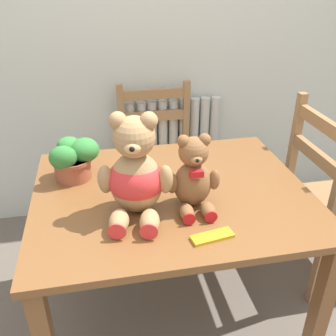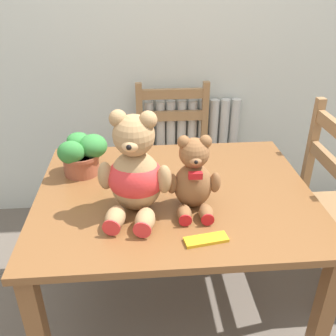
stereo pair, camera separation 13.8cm
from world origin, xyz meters
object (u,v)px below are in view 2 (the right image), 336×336
(chocolate_bar, at_px, (206,240))
(wooden_chair_behind, at_px, (174,161))
(potted_plant, at_px, (82,154))
(teddy_bear_left, at_px, (135,173))
(teddy_bear_right, at_px, (194,178))

(chocolate_bar, bearing_deg, wooden_chair_behind, 90.10)
(potted_plant, bearing_deg, teddy_bear_left, -52.32)
(potted_plant, xyz_separation_m, chocolate_bar, (0.47, -0.51, -0.09))
(wooden_chair_behind, bearing_deg, teddy_bear_right, 89.01)
(teddy_bear_right, height_order, potted_plant, teddy_bear_right)
(teddy_bear_left, height_order, chocolate_bar, teddy_bear_left)
(teddy_bear_right, bearing_deg, potted_plant, -32.27)
(wooden_chair_behind, relative_size, potted_plant, 4.43)
(teddy_bear_left, height_order, teddy_bear_right, teddy_bear_left)
(wooden_chair_behind, distance_m, potted_plant, 0.83)
(teddy_bear_left, bearing_deg, chocolate_bar, 149.36)
(teddy_bear_right, bearing_deg, teddy_bear_left, 1.32)
(wooden_chair_behind, relative_size, teddy_bear_right, 3.12)
(potted_plant, bearing_deg, teddy_bear_right, -33.99)
(teddy_bear_right, relative_size, potted_plant, 1.42)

